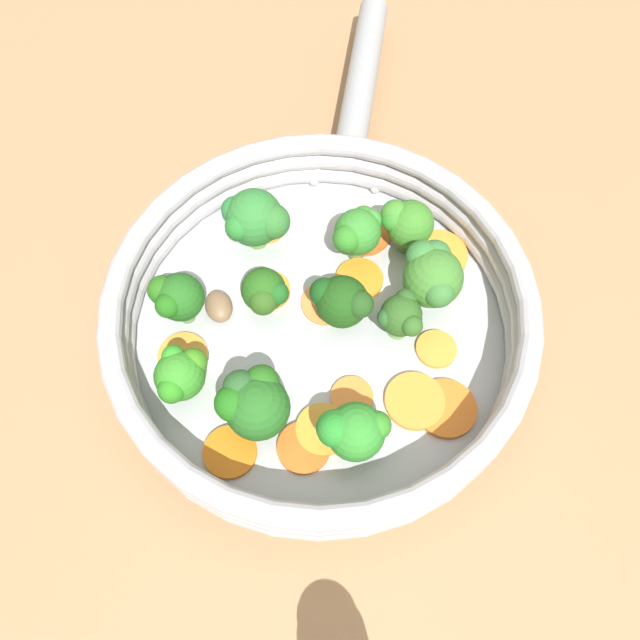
% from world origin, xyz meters
% --- Properties ---
extents(ground_plane, '(4.00, 4.00, 0.00)m').
position_xyz_m(ground_plane, '(0.00, 0.00, 0.00)').
color(ground_plane, '#A27951').
extents(skillet, '(0.29, 0.29, 0.02)m').
position_xyz_m(skillet, '(0.00, 0.00, 0.01)').
color(skillet, '#B2B5B7').
rests_on(skillet, ground_plane).
extents(skillet_rim_wall, '(0.31, 0.31, 0.05)m').
position_xyz_m(skillet_rim_wall, '(0.00, 0.00, 0.04)').
color(skillet_rim_wall, '#B7B0B8').
rests_on(skillet_rim_wall, skillet).
extents(skillet_handle, '(0.21, 0.04, 0.03)m').
position_xyz_m(skillet_handle, '(0.25, 0.01, 0.03)').
color(skillet_handle, '#999B9E').
rests_on(skillet_handle, skillet).
extents(skillet_rivet_left, '(0.01, 0.01, 0.01)m').
position_xyz_m(skillet_rivet_left, '(0.14, -0.02, 0.02)').
color(skillet_rivet_left, '#B2B8B2').
rests_on(skillet_rivet_left, skillet).
extents(skillet_rivet_right, '(0.01, 0.01, 0.01)m').
position_xyz_m(skillet_rivet_right, '(0.14, 0.03, 0.02)').
color(skillet_rivet_right, '#B3B3B5').
rests_on(skillet_rivet_right, skillet).
extents(carrot_slice_0, '(0.04, 0.04, 0.00)m').
position_xyz_m(carrot_slice_0, '(-0.11, 0.04, 0.02)').
color(carrot_slice_0, orange).
rests_on(carrot_slice_0, skillet).
extents(carrot_slice_1, '(0.03, 0.03, 0.00)m').
position_xyz_m(carrot_slice_1, '(0.08, 0.06, 0.02)').
color(carrot_slice_1, '#F9983D').
rests_on(carrot_slice_1, skillet).
extents(carrot_slice_2, '(0.05, 0.05, 0.00)m').
position_xyz_m(carrot_slice_2, '(-0.04, -0.10, 0.02)').
color(carrot_slice_2, orange).
rests_on(carrot_slice_2, skillet).
extents(carrot_slice_3, '(0.04, 0.04, 0.00)m').
position_xyz_m(carrot_slice_3, '(-0.08, -0.02, 0.02)').
color(carrot_slice_3, orange).
rests_on(carrot_slice_3, skillet).
extents(carrot_slice_4, '(0.06, 0.06, 0.00)m').
position_xyz_m(carrot_slice_4, '(-0.04, -0.08, 0.02)').
color(carrot_slice_4, orange).
rests_on(carrot_slice_4, skillet).
extents(carrot_slice_5, '(0.04, 0.04, 0.00)m').
position_xyz_m(carrot_slice_5, '(0.05, -0.02, 0.02)').
color(carrot_slice_5, orange).
rests_on(carrot_slice_5, skillet).
extents(carrot_slice_6, '(0.06, 0.06, 0.01)m').
position_xyz_m(carrot_slice_6, '(0.08, -0.08, 0.02)').
color(carrot_slice_6, orange).
rests_on(carrot_slice_6, skillet).
extents(carrot_slice_7, '(0.04, 0.04, 0.00)m').
position_xyz_m(carrot_slice_7, '(-0.09, -0.01, 0.02)').
color(carrot_slice_7, orange).
rests_on(carrot_slice_7, skillet).
extents(carrot_slice_8, '(0.04, 0.04, 0.00)m').
position_xyz_m(carrot_slice_8, '(-0.04, 0.09, 0.02)').
color(carrot_slice_8, orange).
rests_on(carrot_slice_8, skillet).
extents(carrot_slice_9, '(0.05, 0.05, 0.01)m').
position_xyz_m(carrot_slice_9, '(0.02, 0.05, 0.02)').
color(carrot_slice_9, orange).
rests_on(carrot_slice_9, skillet).
extents(carrot_slice_10, '(0.04, 0.04, 0.00)m').
position_xyz_m(carrot_slice_10, '(-0.00, -0.09, 0.02)').
color(carrot_slice_10, orange).
rests_on(carrot_slice_10, skillet).
extents(carrot_slice_11, '(0.05, 0.05, 0.00)m').
position_xyz_m(carrot_slice_11, '(0.02, -0.00, 0.02)').
color(carrot_slice_11, '#F08A41').
rests_on(carrot_slice_11, skillet).
extents(carrot_slice_12, '(0.04, 0.04, 0.00)m').
position_xyz_m(carrot_slice_12, '(-0.05, -0.03, 0.02)').
color(carrot_slice_12, orange).
rests_on(carrot_slice_12, skillet).
extents(carrot_slice_13, '(0.06, 0.06, 0.00)m').
position_xyz_m(carrot_slice_13, '(0.09, -0.02, 0.02)').
color(carrot_slice_13, orange).
rests_on(carrot_slice_13, skillet).
extents(broccoli_floret_0, '(0.03, 0.03, 0.04)m').
position_xyz_m(broccoli_floret_0, '(0.01, -0.06, 0.04)').
color(broccoli_floret_0, '#6DA059').
rests_on(broccoli_floret_0, skillet).
extents(broccoli_floret_1, '(0.04, 0.05, 0.05)m').
position_xyz_m(broccoli_floret_1, '(-0.08, -0.04, 0.05)').
color(broccoli_floret_1, '#7E9950').
rests_on(broccoli_floret_1, skillet).
extents(broccoli_floret_2, '(0.04, 0.05, 0.05)m').
position_xyz_m(broccoli_floret_2, '(0.01, -0.01, 0.04)').
color(broccoli_floret_2, '#6D965A').
rests_on(broccoli_floret_2, skillet).
extents(broccoli_floret_3, '(0.05, 0.04, 0.06)m').
position_xyz_m(broccoli_floret_3, '(0.04, -0.07, 0.05)').
color(broccoli_floret_3, '#658F4F').
rests_on(broccoli_floret_3, skillet).
extents(broccoli_floret_4, '(0.04, 0.04, 0.05)m').
position_xyz_m(broccoli_floret_4, '(0.07, -0.01, 0.05)').
color(broccoli_floret_4, '#688D51').
rests_on(broccoli_floret_4, skillet).
extents(broccoli_floret_5, '(0.04, 0.04, 0.04)m').
position_xyz_m(broccoli_floret_5, '(-0.07, 0.08, 0.04)').
color(broccoli_floret_5, '#83B06D').
rests_on(broccoli_floret_5, skillet).
extents(broccoli_floret_6, '(0.04, 0.04, 0.04)m').
position_xyz_m(broccoli_floret_6, '(0.01, 0.04, 0.04)').
color(broccoli_floret_6, '#7D9A60').
rests_on(broccoli_floret_6, skillet).
extents(broccoli_floret_7, '(0.04, 0.04, 0.05)m').
position_xyz_m(broccoli_floret_7, '(-0.01, 0.10, 0.05)').
color(broccoli_floret_7, '#678C52').
rests_on(broccoli_floret_7, skillet).
extents(broccoli_floret_8, '(0.05, 0.06, 0.06)m').
position_xyz_m(broccoli_floret_8, '(0.07, 0.06, 0.05)').
color(broccoli_floret_8, '#649746').
rests_on(broccoli_floret_8, skillet).
extents(broccoli_floret_9, '(0.05, 0.05, 0.05)m').
position_xyz_m(broccoli_floret_9, '(-0.08, 0.03, 0.05)').
color(broccoli_floret_9, '#6D9859').
rests_on(broccoli_floret_9, skillet).
extents(broccoli_floret_10, '(0.04, 0.04, 0.05)m').
position_xyz_m(broccoli_floret_10, '(0.09, -0.05, 0.05)').
color(broccoli_floret_10, '#5E864A').
rests_on(broccoli_floret_10, skillet).
extents(mushroom_piece_0, '(0.03, 0.03, 0.01)m').
position_xyz_m(mushroom_piece_0, '(-0.00, 0.08, 0.02)').
color(mushroom_piece_0, '#826244').
rests_on(mushroom_piece_0, skillet).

